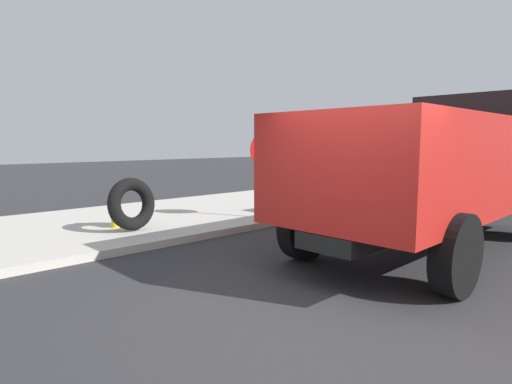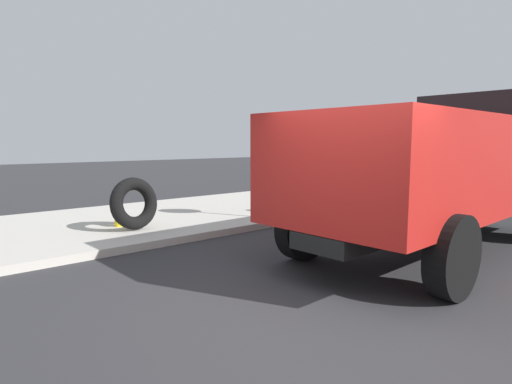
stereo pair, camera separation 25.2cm
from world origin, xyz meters
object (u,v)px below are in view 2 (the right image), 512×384
(dump_truck_red, at_px, (444,163))
(loose_tire, at_px, (134,203))
(fire_hydrant, at_px, (119,208))
(stop_sign, at_px, (265,160))

(dump_truck_red, bearing_deg, loose_tire, 130.03)
(fire_hydrant, xyz_separation_m, dump_truck_red, (4.04, -5.26, 1.06))
(loose_tire, xyz_separation_m, stop_sign, (3.05, -0.72, 0.85))
(loose_tire, bearing_deg, dump_truck_red, -49.97)
(stop_sign, xyz_separation_m, dump_truck_red, (0.89, -3.97, 0.05))
(fire_hydrant, bearing_deg, loose_tire, -79.61)
(loose_tire, bearing_deg, fire_hydrant, 100.39)
(loose_tire, height_order, dump_truck_red, dump_truck_red)
(fire_hydrant, height_order, dump_truck_red, dump_truck_red)
(dump_truck_red, bearing_deg, stop_sign, 102.60)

